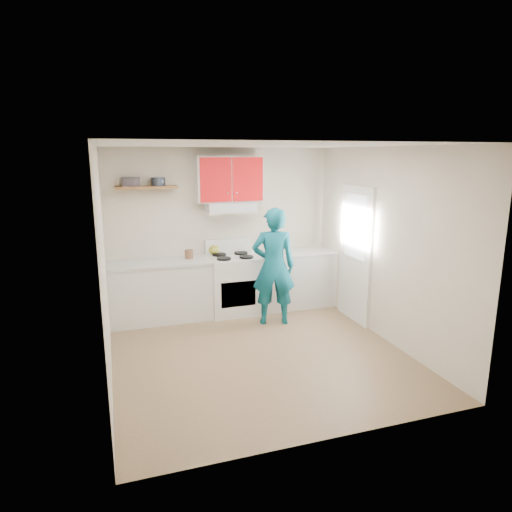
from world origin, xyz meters
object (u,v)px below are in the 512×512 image
object	(u,v)px
person	(274,266)
crock	(189,255)
tin	(158,182)
stove	(233,285)
kettle	(214,250)

from	to	relation	value
person	crock	bearing A→B (deg)	-17.59
tin	crock	world-z (taller)	tin
stove	crock	size ratio (longest dim) A/B	5.88
stove	crock	bearing A→B (deg)	172.07
person	kettle	bearing A→B (deg)	-36.56
stove	kettle	world-z (taller)	kettle
crock	person	bearing A→B (deg)	-32.88
tin	crock	distance (m)	1.20
crock	kettle	bearing A→B (deg)	20.65
tin	person	world-z (taller)	tin
stove	kettle	bearing A→B (deg)	133.93
kettle	crock	distance (m)	0.46
kettle	person	xyz separation A→B (m)	(0.70, -0.89, -0.12)
person	stove	bearing A→B (deg)	-39.19
stove	tin	bearing A→B (deg)	169.41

